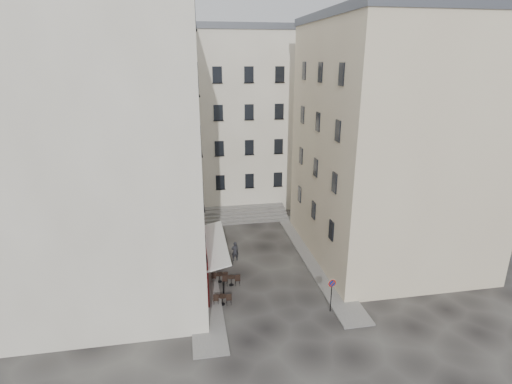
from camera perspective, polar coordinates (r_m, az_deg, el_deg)
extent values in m
plane|color=black|center=(29.66, 1.58, -12.82)|extent=(90.00, 90.00, 0.00)
cube|color=slate|center=(32.64, -7.75, -9.75)|extent=(2.00, 22.00, 0.12)
cube|color=slate|center=(33.21, 8.25, -9.25)|extent=(2.00, 18.00, 0.12)
cube|color=beige|center=(28.81, -20.59, 6.49)|extent=(12.00, 16.00, 20.00)
cube|color=beige|center=(33.01, 18.70, 6.32)|extent=(12.00, 14.00, 18.00)
cube|color=#53575F|center=(32.52, 20.50, 22.52)|extent=(12.20, 14.20, 0.60)
cube|color=beige|center=(44.47, -4.62, 10.13)|extent=(18.00, 10.00, 18.00)
cube|color=#53575F|center=(44.11, -4.95, 22.17)|extent=(18.20, 10.20, 0.60)
cube|color=#430E09|center=(29.20, -7.44, -9.57)|extent=(0.25, 7.00, 3.50)
cube|color=black|center=(29.36, -7.33, -10.17)|extent=(0.06, 3.85, 2.00)
cube|color=white|center=(28.69, -5.89, -7.35)|extent=(1.58, 7.30, 0.41)
cube|color=#605D5B|center=(40.10, -1.85, -3.97)|extent=(9.00, 1.80, 0.20)
cube|color=#605D5B|center=(40.44, -1.95, -3.47)|extent=(9.00, 1.80, 0.20)
cube|color=#605D5B|center=(40.78, -2.04, -2.98)|extent=(9.00, 1.80, 0.20)
cube|color=#605D5B|center=(41.13, -2.13, -2.49)|extent=(9.00, 1.80, 0.20)
cylinder|color=black|center=(28.17, -4.66, -13.64)|extent=(0.10, 0.10, 0.90)
sphere|color=black|center=(27.93, -4.69, -12.82)|extent=(0.12, 0.12, 0.12)
cylinder|color=black|center=(31.19, -5.31, -10.26)|extent=(0.10, 0.10, 0.90)
sphere|color=black|center=(30.96, -5.34, -9.49)|extent=(0.12, 0.12, 0.12)
cylinder|color=black|center=(34.29, -5.83, -7.48)|extent=(0.10, 0.10, 0.90)
sphere|color=black|center=(34.09, -5.86, -6.77)|extent=(0.12, 0.12, 0.12)
cylinder|color=black|center=(26.55, 10.69, -14.37)|extent=(0.06, 0.06, 2.28)
cylinder|color=#AC200B|center=(26.07, 10.82, -12.69)|extent=(0.53, 0.09, 0.53)
cylinder|color=navy|center=(26.05, 10.83, -12.71)|extent=(0.38, 0.08, 0.38)
cube|color=#AC200B|center=(26.03, 10.85, -12.74)|extent=(0.31, 0.06, 0.31)
cylinder|color=black|center=(27.37, -4.81, -15.68)|extent=(0.34, 0.34, 0.02)
cylinder|color=black|center=(27.19, -4.83, -15.14)|extent=(0.05, 0.05, 0.65)
cylinder|color=black|center=(27.03, -4.84, -14.61)|extent=(0.56, 0.56, 0.04)
cube|color=black|center=(27.20, -3.92, -14.99)|extent=(0.36, 0.36, 0.84)
cube|color=black|center=(27.22, -5.76, -15.01)|extent=(0.36, 0.36, 0.84)
cylinder|color=black|center=(29.31, -3.55, -13.10)|extent=(0.36, 0.36, 0.02)
cylinder|color=black|center=(29.14, -3.56, -12.55)|extent=(0.05, 0.05, 0.69)
cylinder|color=black|center=(28.98, -3.57, -12.02)|extent=(0.59, 0.59, 0.04)
cube|color=black|center=(29.16, -2.68, -12.40)|extent=(0.38, 0.38, 0.89)
cube|color=black|center=(29.16, -4.48, -12.44)|extent=(0.38, 0.38, 0.89)
cylinder|color=black|center=(29.76, -5.21, -12.62)|extent=(0.33, 0.33, 0.02)
cylinder|color=black|center=(29.61, -5.22, -12.12)|extent=(0.05, 0.05, 0.65)
cylinder|color=black|center=(29.46, -5.24, -11.62)|extent=(0.55, 0.55, 0.04)
cube|color=black|center=(29.61, -4.41, -11.98)|extent=(0.35, 0.35, 0.83)
cube|color=black|center=(29.64, -6.06, -12.01)|extent=(0.35, 0.35, 0.83)
cylinder|color=black|center=(31.87, -5.31, -10.38)|extent=(0.32, 0.32, 0.02)
cylinder|color=black|center=(31.73, -5.33, -9.92)|extent=(0.04, 0.04, 0.62)
cylinder|color=black|center=(31.60, -5.34, -9.46)|extent=(0.53, 0.53, 0.04)
cube|color=black|center=(31.74, -4.60, -9.80)|extent=(0.34, 0.34, 0.80)
cube|color=black|center=(31.77, -6.07, -9.82)|extent=(0.34, 0.34, 0.80)
cylinder|color=black|center=(33.16, -5.46, -9.17)|extent=(0.32, 0.32, 0.02)
cylinder|color=black|center=(33.02, -5.48, -8.72)|extent=(0.04, 0.04, 0.63)
cylinder|color=black|center=(32.89, -5.49, -8.28)|extent=(0.54, 0.54, 0.04)
cube|color=black|center=(33.03, -4.78, -8.60)|extent=(0.34, 0.34, 0.80)
cube|color=black|center=(33.06, -6.19, -8.63)|extent=(0.34, 0.34, 0.80)
imported|color=#222328|center=(32.26, -3.03, -8.45)|extent=(0.65, 0.49, 1.61)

